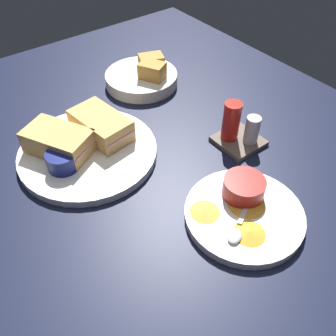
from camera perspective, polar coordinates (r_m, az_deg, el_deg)
ground_plane at (r=78.00cm, az=-6.46°, el=1.98°), size 110.00×110.00×3.00cm
plate_sandwich_main at (r=76.59cm, az=-12.34°, el=2.43°), size 28.10×28.10×1.60cm
sandwich_half_near at (r=77.68cm, az=-10.42°, el=6.56°), size 14.11×9.35×4.80cm
sandwich_half_far at (r=75.66cm, az=-16.70°, el=4.03°), size 15.05×12.83×4.80cm
ramekin_dark_sauce at (r=72.04cm, az=-16.16°, el=1.26°), size 6.01×6.01×3.58cm
spoon_by_dark_ramekin at (r=75.68cm, az=-13.57°, el=2.75°), size 5.60×9.53×0.80cm
plate_chips_companion at (r=65.13cm, az=11.76°, el=-7.13°), size 20.65×20.65×1.60cm
ramekin_light_gravy at (r=65.71cm, az=11.74°, el=-2.91°), size 7.44×7.44×3.49cm
spoon_by_gravy_ramekin at (r=61.42cm, az=10.72°, el=-9.50°), size 5.94×9.40×0.80cm
plantain_chip_scatter at (r=63.82cm, az=10.83°, el=-6.79°), size 14.38×14.93×0.60cm
bread_basket_rear at (r=96.39cm, az=-3.90°, el=14.01°), size 18.38×18.38×6.88cm
condiment_caddy at (r=77.64cm, az=10.90°, el=5.90°), size 9.00×9.00×9.50cm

